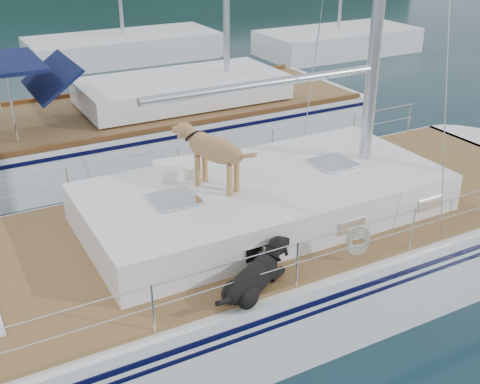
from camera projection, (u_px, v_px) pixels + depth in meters
ground at (217, 300)px, 9.00m from camera, size 120.00×120.00×0.00m
main_sailboat at (222, 260)px, 8.75m from camera, size 12.00×4.02×14.01m
neighbor_sailboat at (141, 129)px, 14.17m from camera, size 11.00×3.50×13.30m
bg_boat_center at (124, 48)px, 23.25m from camera, size 7.20×3.00×11.65m
bg_boat_east at (338, 42)px, 24.34m from camera, size 6.40×3.00×11.65m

